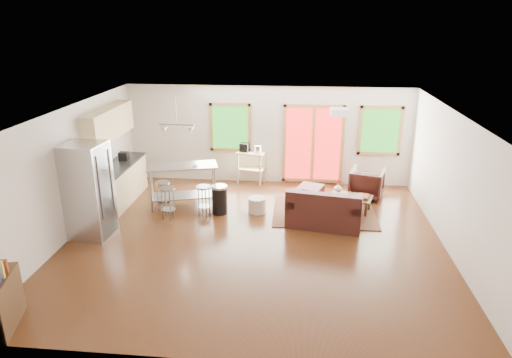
# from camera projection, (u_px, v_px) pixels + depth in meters

# --- Properties ---
(floor) EXTENTS (7.50, 7.00, 0.02)m
(floor) POSITION_uv_depth(u_px,v_px,m) (255.00, 240.00, 9.26)
(floor) COLOR #371C0D
(floor) RESTS_ON ground
(ceiling) EXTENTS (7.50, 7.00, 0.02)m
(ceiling) POSITION_uv_depth(u_px,v_px,m) (254.00, 112.00, 8.38)
(ceiling) COLOR silver
(ceiling) RESTS_ON ground
(back_wall) EXTENTS (7.50, 0.02, 2.60)m
(back_wall) POSITION_uv_depth(u_px,v_px,m) (268.00, 135.00, 12.11)
(back_wall) COLOR beige
(back_wall) RESTS_ON ground
(left_wall) EXTENTS (0.02, 7.00, 2.60)m
(left_wall) POSITION_uv_depth(u_px,v_px,m) (69.00, 173.00, 9.17)
(left_wall) COLOR beige
(left_wall) RESTS_ON ground
(right_wall) EXTENTS (0.02, 7.00, 2.60)m
(right_wall) POSITION_uv_depth(u_px,v_px,m) (456.00, 186.00, 8.47)
(right_wall) COLOR beige
(right_wall) RESTS_ON ground
(front_wall) EXTENTS (7.50, 0.02, 2.60)m
(front_wall) POSITION_uv_depth(u_px,v_px,m) (225.00, 276.00, 5.53)
(front_wall) COLOR beige
(front_wall) RESTS_ON ground
(window_left) EXTENTS (1.10, 0.05, 1.30)m
(window_left) POSITION_uv_depth(u_px,v_px,m) (230.00, 127.00, 12.09)
(window_left) COLOR #1E5C19
(window_left) RESTS_ON back_wall
(french_doors) EXTENTS (1.60, 0.05, 2.10)m
(french_doors) POSITION_uv_depth(u_px,v_px,m) (313.00, 144.00, 12.02)
(french_doors) COLOR red
(french_doors) RESTS_ON back_wall
(window_right) EXTENTS (1.10, 0.05, 1.30)m
(window_right) POSITION_uv_depth(u_px,v_px,m) (380.00, 131.00, 11.72)
(window_right) COLOR #1E5C19
(window_right) RESTS_ON back_wall
(rug) EXTENTS (2.35, 1.82, 0.02)m
(rug) POSITION_uv_depth(u_px,v_px,m) (324.00, 212.00, 10.52)
(rug) COLOR #445532
(rug) RESTS_ON floor
(loveseat) EXTENTS (1.70, 1.14, 0.84)m
(loveseat) POSITION_uv_depth(u_px,v_px,m) (324.00, 211.00, 9.80)
(loveseat) COLOR black
(loveseat) RESTS_ON floor
(coffee_table) EXTENTS (1.06, 0.82, 0.37)m
(coffee_table) POSITION_uv_depth(u_px,v_px,m) (351.00, 198.00, 10.51)
(coffee_table) COLOR #372413
(coffee_table) RESTS_ON floor
(armchair) EXTENTS (0.95, 0.92, 0.80)m
(armchair) POSITION_uv_depth(u_px,v_px,m) (367.00, 182.00, 11.32)
(armchair) COLOR black
(armchair) RESTS_ON floor
(ottoman) EXTENTS (0.71, 0.71, 0.37)m
(ottoman) POSITION_uv_depth(u_px,v_px,m) (310.00, 193.00, 11.18)
(ottoman) COLOR black
(ottoman) RESTS_ON floor
(pouf) EXTENTS (0.40, 0.40, 0.35)m
(pouf) POSITION_uv_depth(u_px,v_px,m) (257.00, 205.00, 10.49)
(pouf) COLOR beige
(pouf) RESTS_ON floor
(vase) EXTENTS (0.22, 0.23, 0.32)m
(vase) POSITION_uv_depth(u_px,v_px,m) (338.00, 187.00, 10.65)
(vase) COLOR silver
(vase) RESTS_ON coffee_table
(book) EXTENTS (0.24, 0.09, 0.32)m
(book) POSITION_uv_depth(u_px,v_px,m) (358.00, 189.00, 10.37)
(book) COLOR maroon
(book) RESTS_ON coffee_table
(cabinets) EXTENTS (0.64, 2.24, 2.30)m
(cabinets) POSITION_uv_depth(u_px,v_px,m) (116.00, 165.00, 10.86)
(cabinets) COLOR tan
(cabinets) RESTS_ON floor
(refrigerator) EXTENTS (0.85, 0.81, 1.95)m
(refrigerator) POSITION_uv_depth(u_px,v_px,m) (89.00, 191.00, 9.14)
(refrigerator) COLOR #B7BABC
(refrigerator) RESTS_ON floor
(island) EXTENTS (1.73, 1.07, 1.02)m
(island) POSITION_uv_depth(u_px,v_px,m) (183.00, 178.00, 10.67)
(island) COLOR #B7BABC
(island) RESTS_ON floor
(cup) EXTENTS (0.16, 0.14, 0.13)m
(cup) POSITION_uv_depth(u_px,v_px,m) (195.00, 167.00, 10.45)
(cup) COLOR silver
(cup) RESTS_ON island
(bar_stool_a) EXTENTS (0.42, 0.42, 0.71)m
(bar_stool_a) POSITION_uv_depth(u_px,v_px,m) (163.00, 190.00, 10.45)
(bar_stool_a) COLOR #B7BABC
(bar_stool_a) RESTS_ON floor
(bar_stool_b) EXTENTS (0.40, 0.40, 0.73)m
(bar_stool_b) POSITION_uv_depth(u_px,v_px,m) (168.00, 196.00, 10.05)
(bar_stool_b) COLOR #B7BABC
(bar_stool_b) RESTS_ON floor
(bar_stool_c) EXTENTS (0.40, 0.40, 0.70)m
(bar_stool_c) POSITION_uv_depth(u_px,v_px,m) (204.00, 194.00, 10.24)
(bar_stool_c) COLOR #B7BABC
(bar_stool_c) RESTS_ON floor
(trash_can) EXTENTS (0.40, 0.40, 0.67)m
(trash_can) POSITION_uv_depth(u_px,v_px,m) (220.00, 199.00, 10.40)
(trash_can) COLOR black
(trash_can) RESTS_ON floor
(kitchen_cart) EXTENTS (0.81, 0.61, 1.11)m
(kitchen_cart) POSITION_uv_depth(u_px,v_px,m) (250.00, 156.00, 12.17)
(kitchen_cart) COLOR tan
(kitchen_cart) RESTS_ON floor
(bookshelf) EXTENTS (0.57, 0.96, 1.06)m
(bookshelf) POSITION_uv_depth(u_px,v_px,m) (0.00, 302.00, 6.52)
(bookshelf) COLOR #372413
(bookshelf) RESTS_ON floor
(ceiling_flush) EXTENTS (0.35, 0.35, 0.12)m
(ceiling_flush) POSITION_uv_depth(u_px,v_px,m) (340.00, 112.00, 8.82)
(ceiling_flush) COLOR white
(ceiling_flush) RESTS_ON ceiling
(pendant_light) EXTENTS (0.80, 0.18, 0.79)m
(pendant_light) POSITION_uv_depth(u_px,v_px,m) (177.00, 129.00, 10.20)
(pendant_light) COLOR gray
(pendant_light) RESTS_ON ceiling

